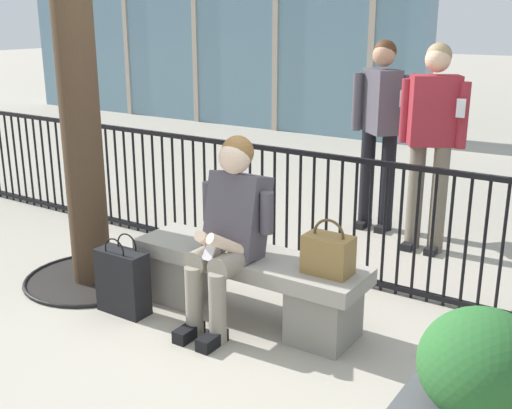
# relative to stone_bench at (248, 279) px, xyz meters

# --- Properties ---
(ground_plane) EXTENTS (60.00, 60.00, 0.00)m
(ground_plane) POSITION_rel_stone_bench_xyz_m (0.00, 0.00, -0.27)
(ground_plane) COLOR #A8A091
(stone_bench) EXTENTS (1.60, 0.44, 0.45)m
(stone_bench) POSITION_rel_stone_bench_xyz_m (0.00, 0.00, 0.00)
(stone_bench) COLOR gray
(stone_bench) RESTS_ON ground
(seated_person_with_phone) EXTENTS (0.52, 0.66, 1.21)m
(seated_person_with_phone) POSITION_rel_stone_bench_xyz_m (-0.05, -0.13, 0.38)
(seated_person_with_phone) COLOR gray
(seated_person_with_phone) RESTS_ON ground
(handbag_on_bench) EXTENTS (0.28, 0.17, 0.34)m
(handbag_on_bench) POSITION_rel_stone_bench_xyz_m (0.58, -0.01, 0.30)
(handbag_on_bench) COLOR olive
(handbag_on_bench) RESTS_ON stone_bench
(shopping_bag) EXTENTS (0.36, 0.16, 0.54)m
(shopping_bag) POSITION_rel_stone_bench_xyz_m (-0.73, -0.40, -0.05)
(shopping_bag) COLOR black
(shopping_bag) RESTS_ON ground
(bystander_at_railing) EXTENTS (0.55, 0.38, 1.71)m
(bystander_at_railing) POSITION_rel_stone_bench_xyz_m (0.54, 1.87, 0.73)
(bystander_at_railing) COLOR #6B6051
(bystander_at_railing) RESTS_ON ground
(bystander_further_back) EXTENTS (0.55, 0.42, 1.71)m
(bystander_further_back) POSITION_rel_stone_bench_xyz_m (-0.03, 2.17, 0.73)
(bystander_further_back) COLOR black
(bystander_further_back) RESTS_ON ground
(plaza_railing) EXTENTS (9.14, 0.04, 0.96)m
(plaza_railing) POSITION_rel_stone_bench_xyz_m (-0.00, 0.88, 0.21)
(plaza_railing) COLOR black
(plaza_railing) RESTS_ON ground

